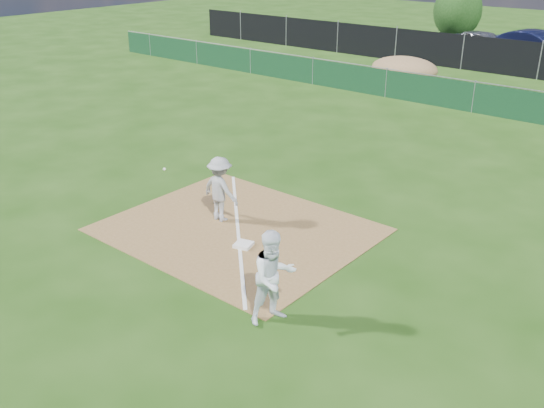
{
  "coord_description": "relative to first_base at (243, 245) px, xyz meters",
  "views": [
    {
      "loc": [
        9.1,
        -8.65,
        6.56
      ],
      "look_at": [
        1.08,
        1.0,
        1.0
      ],
      "focal_mm": 40.0,
      "sensor_mm": 36.0,
      "label": 1
    }
  ],
  "objects": [
    {
      "name": "black_fence",
      "position": [
        -0.7,
        22.57,
        0.84
      ],
      "size": [
        46.0,
        0.04,
        1.8
      ],
      "primitive_type": "cube",
      "color": "black",
      "rests_on": "ground"
    },
    {
      "name": "green_fence",
      "position": [
        -0.7,
        14.57,
        0.54
      ],
      "size": [
        44.0,
        0.05,
        1.2
      ],
      "primitive_type": "cube",
      "color": "#0E341B",
      "rests_on": "ground"
    },
    {
      "name": "first_base",
      "position": [
        0.0,
        0.0,
        0.0
      ],
      "size": [
        0.47,
        0.47,
        0.08
      ],
      "primitive_type": "cube",
      "rotation": [
        0.0,
        0.0,
        0.28
      ],
      "color": "white",
      "rests_on": "infield_dirt"
    },
    {
      "name": "play_at_first",
      "position": [
        -1.4,
        0.72,
        0.79
      ],
      "size": [
        2.53,
        0.63,
        1.65
      ],
      "color": "#B4B4B6",
      "rests_on": "infield_dirt"
    },
    {
      "name": "ground",
      "position": [
        -0.7,
        9.57,
        -0.06
      ],
      "size": [
        90.0,
        90.0,
        0.0
      ],
      "primitive_type": "plane",
      "color": "#1D410E",
      "rests_on": "ground"
    },
    {
      "name": "foul_line",
      "position": [
        -0.7,
        0.57,
        -0.04
      ],
      "size": [
        5.01,
        5.01,
        0.01
      ],
      "primitive_type": "cube",
      "rotation": [
        0.0,
        0.0,
        0.79
      ],
      "color": "white",
      "rests_on": "infield_dirt"
    },
    {
      "name": "car_mid",
      "position": [
        -2.52,
        27.53,
        0.77
      ],
      "size": [
        5.19,
        2.57,
        1.64
      ],
      "primitive_type": "imported",
      "rotation": [
        0.0,
        0.0,
        1.4
      ],
      "color": "#111533",
      "rests_on": "parking_lot"
    },
    {
      "name": "dirt_mound",
      "position": [
        -5.7,
        18.07,
        0.52
      ],
      "size": [
        3.38,
        2.6,
        1.17
      ],
      "primitive_type": "ellipsoid",
      "color": "olive",
      "rests_on": "ground"
    },
    {
      "name": "infield_dirt",
      "position": [
        -0.7,
        0.57,
        -0.05
      ],
      "size": [
        6.0,
        5.0,
        0.02
      ],
      "primitive_type": "cube",
      "color": "brown",
      "rests_on": "ground"
    },
    {
      "name": "runner",
      "position": [
        2.37,
        -1.78,
        0.86
      ],
      "size": [
        0.98,
        1.09,
        1.83
      ],
      "primitive_type": "imported",
      "rotation": [
        0.0,
        0.0,
        1.18
      ],
      "color": "white",
      "rests_on": "ground"
    },
    {
      "name": "car_left",
      "position": [
        -5.28,
        26.83,
        0.71
      ],
      "size": [
        4.7,
        2.6,
        1.51
      ],
      "primitive_type": "imported",
      "rotation": [
        0.0,
        0.0,
        1.38
      ],
      "color": "#A3A5AB",
      "rests_on": "parking_lot"
    },
    {
      "name": "tree_left",
      "position": [
        -9.19,
        31.7,
        1.89
      ],
      "size": [
        3.19,
        3.19,
        3.79
      ],
      "color": "#382316",
      "rests_on": "ground"
    }
  ]
}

